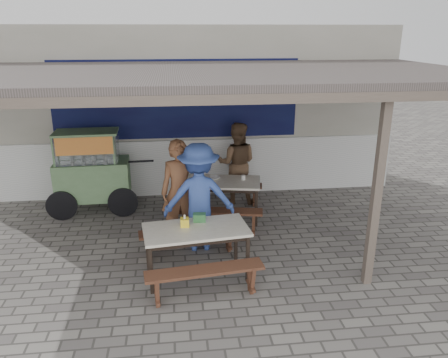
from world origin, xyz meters
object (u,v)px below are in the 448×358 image
object	(u,v)px
vendor_cart	(91,169)
table_left	(223,185)
bench_left_street	(220,216)
bench_left_wall	(225,189)
bench_right_street	(205,276)
condiment_bowl	(215,178)
patron_street_side	(180,192)
donation_box	(199,218)
table_right	(196,233)
patron_wall_side	(237,163)
condiment_jar	(243,177)
bench_right_wall	(190,236)
tissue_box	(185,222)
patron_right_table	(199,197)

from	to	relation	value
vendor_cart	table_left	bearing A→B (deg)	-17.29
table_left	bench_left_street	bearing A→B (deg)	-90.00
bench_left_wall	bench_right_street	world-z (taller)	same
vendor_cart	condiment_bowl	world-z (taller)	vendor_cart
table_left	bench_right_street	xyz separation A→B (m)	(-0.53, -2.59, -0.33)
patron_street_side	donation_box	size ratio (longest dim) A/B	9.73
bench_left_wall	bench_right_street	size ratio (longest dim) A/B	0.95
table_right	vendor_cart	xyz separation A→B (m)	(-1.86, 2.65, 0.20)
bench_left_street	patron_wall_side	xyz separation A→B (m)	(0.51, 1.48, 0.50)
table_right	condiment_jar	size ratio (longest dim) A/B	17.74
bench_right_wall	condiment_bowl	distance (m)	1.66
vendor_cart	tissue_box	bearing A→B (deg)	-58.36
patron_street_side	condiment_jar	world-z (taller)	patron_street_side
bench_right_wall	tissue_box	size ratio (longest dim) A/B	13.19
vendor_cart	donation_box	size ratio (longest dim) A/B	11.16
bench_right_wall	vendor_cart	world-z (taller)	vendor_cart
bench_left_wall	patron_wall_side	distance (m)	0.58
condiment_bowl	patron_street_side	bearing A→B (deg)	-124.49
bench_right_street	vendor_cart	bearing A→B (deg)	113.79
table_right	bench_right_wall	xyz separation A→B (m)	(-0.07, 0.61, -0.33)
tissue_box	donation_box	xyz separation A→B (m)	(0.22, 0.14, -0.00)
table_right	vendor_cart	size ratio (longest dim) A/B	0.77
patron_street_side	patron_right_table	bearing A→B (deg)	-44.11
tissue_box	condiment_jar	bearing A→B (deg)	59.00
table_left	bench_left_street	xyz separation A→B (m)	(-0.13, -0.66, -0.33)
donation_box	condiment_jar	xyz separation A→B (m)	(0.94, 1.78, -0.02)
bench_left_wall	condiment_jar	world-z (taller)	condiment_jar
patron_street_side	bench_left_street	bearing A→B (deg)	14.38
bench_left_street	vendor_cart	bearing A→B (deg)	161.43
condiment_jar	table_left	bearing A→B (deg)	-174.88
table_left	bench_left_street	distance (m)	0.75
bench_left_wall	bench_right_street	xyz separation A→B (m)	(-0.66, -3.24, 0.00)
bench_right_street	patron_street_side	distance (m)	1.86
table_left	patron_street_side	bearing A→B (deg)	-123.10
vendor_cart	donation_box	distance (m)	3.09
table_right	condiment_jar	world-z (taller)	condiment_jar
table_left	table_right	xyz separation A→B (m)	(-0.61, -1.97, 0.00)
bench_right_wall	condiment_jar	xyz separation A→B (m)	(1.08, 1.40, 0.45)
bench_right_street	bench_right_wall	world-z (taller)	same
donation_box	bench_right_street	bearing A→B (deg)	-89.47
patron_right_table	donation_box	bearing A→B (deg)	86.93
condiment_jar	condiment_bowl	size ratio (longest dim) A/B	0.46
vendor_cart	patron_right_table	xyz separation A→B (m)	(1.96, -1.78, 0.01)
bench_left_street	condiment_jar	size ratio (longest dim) A/B	17.24
bench_left_wall	patron_right_table	world-z (taller)	patron_right_table
bench_left_street	bench_right_street	distance (m)	1.97
condiment_bowl	vendor_cart	bearing A→B (deg)	167.31
bench_left_wall	donation_box	bearing A→B (deg)	-94.60
bench_left_street	vendor_cart	distance (m)	2.74
bench_left_wall	bench_right_wall	world-z (taller)	same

